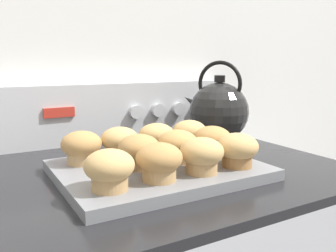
{
  "coord_description": "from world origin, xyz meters",
  "views": [
    {
      "loc": [
        -0.38,
        -0.35,
        1.16
      ],
      "look_at": [
        -0.03,
        0.27,
        1.03
      ],
      "focal_mm": 38.0,
      "sensor_mm": 36.0,
      "label": 1
    }
  ],
  "objects_px": {
    "muffin_r0_c3": "(237,149)",
    "muffin_r2_c2": "(156,137)",
    "muffin_r2_c0": "(82,147)",
    "muffin_r2_c3": "(190,133)",
    "muffin_pan": "(158,170)",
    "tea_kettle": "(218,111)",
    "muffin_r1_c3": "(212,141)",
    "muffin_r1_c2": "(176,146)",
    "muffin_r2_c1": "(120,142)",
    "muffin_r1_c1": "(139,151)",
    "muffin_r0_c1": "(159,161)",
    "muffin_r0_c0": "(109,169)",
    "muffin_r0_c2": "(200,155)"
  },
  "relations": [
    {
      "from": "muffin_pan",
      "to": "muffin_r2_c2",
      "type": "distance_m",
      "value": 0.11
    },
    {
      "from": "muffin_r0_c0",
      "to": "muffin_r1_c2",
      "type": "distance_m",
      "value": 0.2
    },
    {
      "from": "muffin_r1_c1",
      "to": "muffin_r1_c3",
      "type": "bearing_deg",
      "value": 0.35
    },
    {
      "from": "muffin_r2_c0",
      "to": "muffin_r2_c2",
      "type": "distance_m",
      "value": 0.18
    },
    {
      "from": "muffin_r2_c0",
      "to": "muffin_pan",
      "type": "bearing_deg",
      "value": -33.28
    },
    {
      "from": "muffin_r1_c3",
      "to": "muffin_r2_c1",
      "type": "distance_m",
      "value": 0.21
    },
    {
      "from": "muffin_pan",
      "to": "muffin_r1_c3",
      "type": "distance_m",
      "value": 0.15
    },
    {
      "from": "muffin_pan",
      "to": "tea_kettle",
      "type": "distance_m",
      "value": 0.38
    },
    {
      "from": "muffin_r1_c2",
      "to": "muffin_r1_c3",
      "type": "bearing_deg",
      "value": 0.19
    },
    {
      "from": "muffin_r1_c1",
      "to": "muffin_r2_c3",
      "type": "distance_m",
      "value": 0.21
    },
    {
      "from": "muffin_r0_c1",
      "to": "muffin_r2_c0",
      "type": "distance_m",
      "value": 0.2
    },
    {
      "from": "muffin_r1_c2",
      "to": "muffin_r2_c0",
      "type": "bearing_deg",
      "value": 153.21
    },
    {
      "from": "muffin_r0_c0",
      "to": "muffin_r2_c3",
      "type": "distance_m",
      "value": 0.33
    },
    {
      "from": "muffin_r2_c3",
      "to": "tea_kettle",
      "type": "height_order",
      "value": "tea_kettle"
    },
    {
      "from": "muffin_r0_c2",
      "to": "muffin_r0_c3",
      "type": "bearing_deg",
      "value": -0.57
    },
    {
      "from": "muffin_r2_c1",
      "to": "muffin_r2_c2",
      "type": "bearing_deg",
      "value": 1.18
    },
    {
      "from": "muffin_r1_c2",
      "to": "muffin_r2_c1",
      "type": "height_order",
      "value": "same"
    },
    {
      "from": "muffin_pan",
      "to": "muffin_r0_c0",
      "type": "xyz_separation_m",
      "value": [
        -0.14,
        -0.09,
        0.05
      ]
    },
    {
      "from": "muffin_r2_c0",
      "to": "muffin_r2_c1",
      "type": "bearing_deg",
      "value": 2.51
    },
    {
      "from": "muffin_r1_c3",
      "to": "muffin_r2_c3",
      "type": "height_order",
      "value": "same"
    },
    {
      "from": "muffin_r2_c1",
      "to": "tea_kettle",
      "type": "height_order",
      "value": "tea_kettle"
    },
    {
      "from": "muffin_r0_c3",
      "to": "muffin_r2_c2",
      "type": "distance_m",
      "value": 0.21
    },
    {
      "from": "muffin_r0_c3",
      "to": "muffin_r2_c1",
      "type": "distance_m",
      "value": 0.26
    },
    {
      "from": "muffin_r1_c2",
      "to": "tea_kettle",
      "type": "xyz_separation_m",
      "value": [
        0.27,
        0.2,
        0.03
      ]
    },
    {
      "from": "muffin_r0_c0",
      "to": "muffin_r2_c2",
      "type": "relative_size",
      "value": 1.0
    },
    {
      "from": "muffin_pan",
      "to": "muffin_r2_c1",
      "type": "height_order",
      "value": "muffin_r2_c1"
    },
    {
      "from": "muffin_r0_c3",
      "to": "muffin_r1_c3",
      "type": "height_order",
      "value": "same"
    },
    {
      "from": "muffin_r0_c1",
      "to": "muffin_r1_c3",
      "type": "xyz_separation_m",
      "value": [
        0.18,
        0.09,
        0.0
      ]
    },
    {
      "from": "muffin_pan",
      "to": "tea_kettle",
      "type": "relative_size",
      "value": 1.71
    },
    {
      "from": "muffin_r2_c2",
      "to": "muffin_r2_c3",
      "type": "height_order",
      "value": "same"
    },
    {
      "from": "muffin_r2_c1",
      "to": "muffin_r2_c2",
      "type": "height_order",
      "value": "same"
    },
    {
      "from": "muffin_r0_c3",
      "to": "muffin_r2_c0",
      "type": "relative_size",
      "value": 1.0
    },
    {
      "from": "muffin_r0_c1",
      "to": "muffin_r1_c2",
      "type": "distance_m",
      "value": 0.12
    },
    {
      "from": "muffin_r2_c2",
      "to": "muffin_r0_c0",
      "type": "bearing_deg",
      "value": -135.09
    },
    {
      "from": "muffin_r1_c1",
      "to": "muffin_r2_c0",
      "type": "relative_size",
      "value": 1.0
    },
    {
      "from": "muffin_r1_c2",
      "to": "muffin_r2_c3",
      "type": "bearing_deg",
      "value": 44.58
    },
    {
      "from": "muffin_pan",
      "to": "muffin_r1_c1",
      "type": "xyz_separation_m",
      "value": [
        -0.04,
        -0.0,
        0.05
      ]
    },
    {
      "from": "muffin_r0_c3",
      "to": "muffin_r2_c0",
      "type": "xyz_separation_m",
      "value": [
        -0.27,
        0.18,
        0.0
      ]
    },
    {
      "from": "muffin_r1_c1",
      "to": "muffin_r1_c3",
      "type": "xyz_separation_m",
      "value": [
        0.18,
        0.0,
        0.0
      ]
    },
    {
      "from": "muffin_r2_c0",
      "to": "tea_kettle",
      "type": "distance_m",
      "value": 0.46
    },
    {
      "from": "muffin_r0_c0",
      "to": "muffin_pan",
      "type": "bearing_deg",
      "value": 32.67
    },
    {
      "from": "muffin_r2_c0",
      "to": "muffin_r2_c3",
      "type": "distance_m",
      "value": 0.27
    },
    {
      "from": "muffin_r2_c0",
      "to": "muffin_r2_c3",
      "type": "bearing_deg",
      "value": 1.15
    },
    {
      "from": "muffin_r2_c3",
      "to": "tea_kettle",
      "type": "distance_m",
      "value": 0.2
    },
    {
      "from": "muffin_r0_c1",
      "to": "muffin_r1_c2",
      "type": "bearing_deg",
      "value": 44.86
    },
    {
      "from": "muffin_r0_c2",
      "to": "tea_kettle",
      "type": "relative_size",
      "value": 0.36
    },
    {
      "from": "muffin_r1_c2",
      "to": "muffin_r1_c1",
      "type": "bearing_deg",
      "value": -179.46
    },
    {
      "from": "muffin_pan",
      "to": "muffin_r2_c2",
      "type": "xyz_separation_m",
      "value": [
        0.04,
        0.09,
        0.05
      ]
    },
    {
      "from": "muffin_r1_c2",
      "to": "muffin_r2_c0",
      "type": "height_order",
      "value": "same"
    },
    {
      "from": "muffin_r0_c3",
      "to": "tea_kettle",
      "type": "distance_m",
      "value": 0.34
    }
  ]
}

